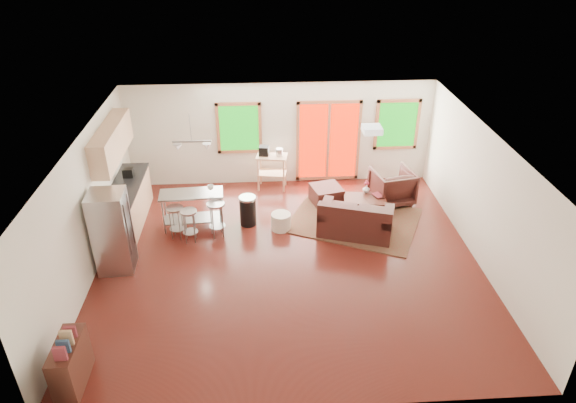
{
  "coord_description": "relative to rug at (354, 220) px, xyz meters",
  "views": [
    {
      "loc": [
        -0.53,
        -8.32,
        6.09
      ],
      "look_at": [
        0.0,
        0.3,
        1.2
      ],
      "focal_mm": 32.0,
      "sensor_mm": 36.0,
      "label": 1
    }
  ],
  "objects": [
    {
      "name": "rug",
      "position": [
        0.0,
        0.0,
        0.0
      ],
      "size": [
        3.35,
        3.05,
        0.03
      ],
      "primitive_type": "cube",
      "rotation": [
        0.0,
        0.0,
        -0.44
      ],
      "color": "#465633",
      "rests_on": "floor"
    },
    {
      "name": "ceiling_flush",
      "position": [
        0.03,
        -0.85,
        2.52
      ],
      "size": [
        0.35,
        0.35,
        0.12
      ],
      "primitive_type": "cube",
      "color": "white",
      "rests_on": "ceiling"
    },
    {
      "name": "kitchen_cart",
      "position": [
        -1.82,
        1.7,
        0.76
      ],
      "size": [
        0.81,
        0.59,
        1.13
      ],
      "rotation": [
        0.0,
        0.0,
        -0.17
      ],
      "color": "tan",
      "rests_on": "floor"
    },
    {
      "name": "ottoman",
      "position": [
        -0.54,
        0.83,
        0.21
      ],
      "size": [
        0.81,
        0.81,
        0.44
      ],
      "primitive_type": "cube",
      "rotation": [
        0.0,
        0.0,
        0.25
      ],
      "color": "black",
      "rests_on": "floor"
    },
    {
      "name": "loveseat",
      "position": [
        -0.08,
        -0.54,
        0.31
      ],
      "size": [
        1.74,
        1.31,
        0.82
      ],
      "rotation": [
        0.0,
        0.0,
        -0.32
      ],
      "color": "black",
      "rests_on": "floor"
    },
    {
      "name": "window_left",
      "position": [
        -2.57,
        2.01,
        1.49
      ],
      "size": [
        1.1,
        0.05,
        1.3
      ],
      "color": "#0B550B",
      "rests_on": "back_wall"
    },
    {
      "name": "coffee_table",
      "position": [
        0.29,
        0.34,
        0.32
      ],
      "size": [
        1.02,
        0.7,
        0.38
      ],
      "rotation": [
        0.0,
        0.0,
        -0.14
      ],
      "color": "#3A1B14",
      "rests_on": "floor"
    },
    {
      "name": "bar_stool_a",
      "position": [
        -3.89,
        -0.44,
        0.54
      ],
      "size": [
        0.41,
        0.41,
        0.74
      ],
      "rotation": [
        0.0,
        0.0,
        -0.18
      ],
      "color": "#B7BABC",
      "rests_on": "floor"
    },
    {
      "name": "vase",
      "position": [
        0.36,
        0.6,
        0.49
      ],
      "size": [
        0.18,
        0.19,
        0.29
      ],
      "rotation": [
        0.0,
        0.0,
        -0.07
      ],
      "color": "silver",
      "rests_on": "coffee_table"
    },
    {
      "name": "book",
      "position": [
        0.51,
        0.37,
        0.51
      ],
      "size": [
        0.18,
        0.1,
        0.26
      ],
      "primitive_type": "imported",
      "rotation": [
        0.0,
        0.0,
        0.43
      ],
      "color": "maroon",
      "rests_on": "coffee_table"
    },
    {
      "name": "french_doors",
      "position": [
        -0.37,
        2.01,
        1.09
      ],
      "size": [
        1.6,
        0.05,
        2.1
      ],
      "color": "#B01000",
      "rests_on": "back_wall"
    },
    {
      "name": "bar_stool_b",
      "position": [
        -3.59,
        -0.59,
        0.54
      ],
      "size": [
        0.36,
        0.36,
        0.74
      ],
      "rotation": [
        0.0,
        0.0,
        0.02
      ],
      "color": "#B7BABC",
      "rests_on": "floor"
    },
    {
      "name": "armchair",
      "position": [
        1.02,
        0.82,
        0.45
      ],
      "size": [
        1.05,
        1.0,
        0.92
      ],
      "primitive_type": "imported",
      "rotation": [
        0.0,
        0.0,
        3.35
      ],
      "color": "black",
      "rests_on": "floor"
    },
    {
      "name": "bar_stool_c",
      "position": [
        -3.04,
        -0.42,
        0.58
      ],
      "size": [
        0.47,
        0.47,
        0.8
      ],
      "rotation": [
        0.0,
        0.0,
        0.27
      ],
      "color": "#B7BABC",
      "rests_on": "floor"
    },
    {
      "name": "bookshelf",
      "position": [
        -4.92,
        -4.29,
        0.39
      ],
      "size": [
        0.34,
        0.87,
        1.02
      ],
      "rotation": [
        0.0,
        0.0,
        0.0
      ],
      "color": "#3A1B14",
      "rests_on": "floor"
    },
    {
      "name": "right_wall",
      "position": [
        2.19,
        -1.45,
        1.29
      ],
      "size": [
        0.02,
        7.0,
        2.6
      ],
      "primitive_type": "cube",
      "color": "silver",
      "rests_on": "ground"
    },
    {
      "name": "cabinets",
      "position": [
        -5.06,
        0.26,
        0.91
      ],
      "size": [
        0.64,
        2.24,
        2.3
      ],
      "color": "tan",
      "rests_on": "floor"
    },
    {
      "name": "pendant_light",
      "position": [
        -3.47,
        0.05,
        1.88
      ],
      "size": [
        0.8,
        0.18,
        0.79
      ],
      "color": "gray",
      "rests_on": "ceiling"
    },
    {
      "name": "window_right",
      "position": [
        1.33,
        2.01,
        1.49
      ],
      "size": [
        1.1,
        0.05,
        1.3
      ],
      "color": "#0B550B",
      "rests_on": "back_wall"
    },
    {
      "name": "pouf",
      "position": [
        -1.67,
        -0.24,
        0.17
      ],
      "size": [
        0.56,
        0.56,
        0.38
      ],
      "primitive_type": "cylinder",
      "rotation": [
        0.0,
        0.0,
        -0.37
      ],
      "color": "#EBE5CC",
      "rests_on": "floor"
    },
    {
      "name": "left_wall",
      "position": [
        -5.33,
        -1.45,
        1.29
      ],
      "size": [
        0.02,
        7.0,
        2.6
      ],
      "primitive_type": "cube",
      "color": "silver",
      "rests_on": "ground"
    },
    {
      "name": "refrigerator",
      "position": [
        -4.91,
        -1.44,
        0.81
      ],
      "size": [
        0.7,
        0.67,
        1.65
      ],
      "rotation": [
        0.0,
        0.0,
        0.05
      ],
      "color": "#B7BABC",
      "rests_on": "floor"
    },
    {
      "name": "cup",
      "position": [
        -3.15,
        -0.08,
        1.0
      ],
      "size": [
        0.16,
        0.14,
        0.13
      ],
      "primitive_type": "imported",
      "rotation": [
        0.0,
        0.0,
        0.26
      ],
      "color": "white",
      "rests_on": "island"
    },
    {
      "name": "island",
      "position": [
        -3.58,
        -0.04,
        0.57
      ],
      "size": [
        1.38,
        0.62,
        0.85
      ],
      "rotation": [
        0.0,
        0.0,
        0.06
      ],
      "color": "#B7BABC",
      "rests_on": "floor"
    },
    {
      "name": "floor",
      "position": [
        -1.57,
        -1.45,
        -0.02
      ],
      "size": [
        7.5,
        7.0,
        0.02
      ],
      "primitive_type": "cube",
      "color": "#3A110D",
      "rests_on": "ground"
    },
    {
      "name": "back_wall",
      "position": [
        -1.57,
        2.06,
        1.29
      ],
      "size": [
        7.5,
        0.02,
        2.6
      ],
      "primitive_type": "cube",
      "color": "silver",
      "rests_on": "ground"
    },
    {
      "name": "front_wall",
      "position": [
        -1.57,
        -4.96,
        1.29
      ],
      "size": [
        7.5,
        0.02,
        2.6
      ],
      "primitive_type": "cube",
      "color": "silver",
      "rests_on": "ground"
    },
    {
      "name": "trash_can",
      "position": [
        -2.39,
        0.01,
        0.33
      ],
      "size": [
        0.41,
        0.41,
        0.69
      ],
      "rotation": [
        0.0,
        0.0,
        -0.11
      ],
      "color": "black",
      "rests_on": "floor"
    },
    {
      "name": "ceiling",
      "position": [
        -1.57,
        -1.45,
        2.6
      ],
      "size": [
        7.5,
        7.0,
        0.02
      ],
      "primitive_type": "cube",
      "color": "white",
      "rests_on": "ground"
    }
  ]
}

